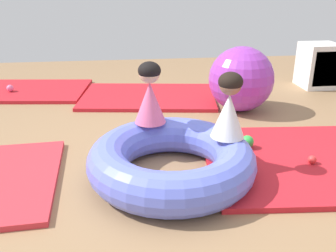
{
  "coord_description": "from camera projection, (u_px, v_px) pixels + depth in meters",
  "views": [
    {
      "loc": [
        -0.33,
        -2.43,
        1.34
      ],
      "look_at": [
        -0.02,
        0.05,
        0.32
      ],
      "focal_mm": 39.23,
      "sensor_mm": 36.0,
      "label": 1
    }
  ],
  "objects": [
    {
      "name": "exercise_ball_large",
      "position": [
        241.0,
        79.0,
        3.86
      ],
      "size": [
        0.68,
        0.68,
        0.68
      ],
      "primitive_type": "sphere",
      "color": "purple",
      "rests_on": "ground"
    },
    {
      "name": "ground_plane",
      "position": [
        172.0,
        168.0,
        2.78
      ],
      "size": [
        8.0,
        8.0,
        0.0
      ],
      "primitive_type": "plane",
      "color": "#93704C"
    },
    {
      "name": "play_ball_red",
      "position": [
        312.0,
        160.0,
        2.74
      ],
      "size": [
        0.06,
        0.06,
        0.06
      ],
      "primitive_type": "sphere",
      "color": "red",
      "rests_on": "gym_mat_far_right"
    },
    {
      "name": "child_in_white",
      "position": [
        229.0,
        106.0,
        2.53
      ],
      "size": [
        0.25,
        0.25,
        0.47
      ],
      "rotation": [
        0.0,
        0.0,
        0.02
      ],
      "color": "white",
      "rests_on": "inflatable_cushion"
    },
    {
      "name": "gym_mat_far_left",
      "position": [
        148.0,
        96.0,
        4.37
      ],
      "size": [
        1.67,
        1.21,
        0.04
      ],
      "primitive_type": "cube",
      "rotation": [
        0.0,
        0.0,
        -0.13
      ],
      "color": "red",
      "rests_on": "ground"
    },
    {
      "name": "play_ball_green",
      "position": [
        247.0,
        142.0,
        2.99
      ],
      "size": [
        0.11,
        0.11,
        0.11
      ],
      "primitive_type": "sphere",
      "color": "green",
      "rests_on": "gym_mat_far_right"
    },
    {
      "name": "gym_mat_front",
      "position": [
        33.0,
        91.0,
        4.59
      ],
      "size": [
        1.4,
        1.09,
        0.04
      ],
      "primitive_type": "cube",
      "rotation": [
        0.0,
        0.0,
        -0.12
      ],
      "color": "red",
      "rests_on": "ground"
    },
    {
      "name": "child_in_pink",
      "position": [
        150.0,
        93.0,
        2.79
      ],
      "size": [
        0.32,
        0.32,
        0.48
      ],
      "rotation": [
        0.0,
        0.0,
        0.44
      ],
      "color": "#E5608E",
      "rests_on": "inflatable_cushion"
    },
    {
      "name": "storage_cube",
      "position": [
        320.0,
        66.0,
        4.73
      ],
      "size": [
        0.44,
        0.44,
        0.56
      ],
      "color": "silver",
      "rests_on": "ground"
    },
    {
      "name": "inflatable_cushion",
      "position": [
        171.0,
        160.0,
        2.58
      ],
      "size": [
        1.19,
        1.19,
        0.28
      ],
      "primitive_type": "torus",
      "color": "#6070E5",
      "rests_on": "ground"
    },
    {
      "name": "gym_mat_far_right",
      "position": [
        299.0,
        161.0,
        2.84
      ],
      "size": [
        1.53,
        1.39,
        0.04
      ],
      "primitive_type": "cube",
      "rotation": [
        0.0,
        0.0,
        -0.08
      ],
      "color": "red",
      "rests_on": "ground"
    },
    {
      "name": "play_ball_pink",
      "position": [
        10.0,
        88.0,
        4.48
      ],
      "size": [
        0.08,
        0.08,
        0.08
      ],
      "primitive_type": "sphere",
      "color": "pink",
      "rests_on": "gym_mat_front"
    }
  ]
}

